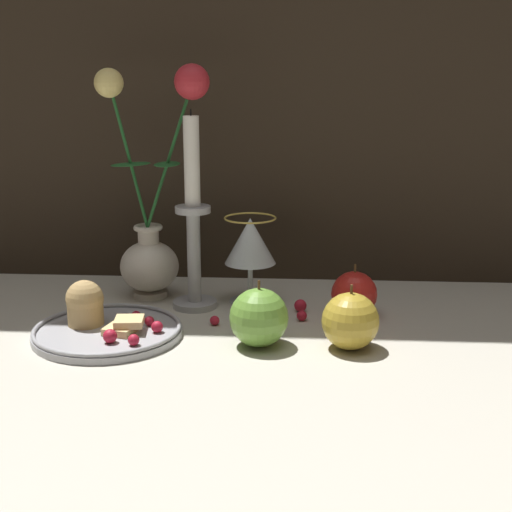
# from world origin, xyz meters

# --- Properties ---
(ground_plane) EXTENTS (2.40, 2.40, 0.00)m
(ground_plane) POSITION_xyz_m (0.00, 0.00, 0.00)
(ground_plane) COLOR #B7B2A3
(ground_plane) RESTS_ON ground
(vase) EXTENTS (0.18, 0.10, 0.37)m
(vase) POSITION_xyz_m (-0.08, 0.11, 0.12)
(vase) COLOR silver
(vase) RESTS_ON ground_plane
(plate_with_pastries) EXTENTS (0.21, 0.21, 0.08)m
(plate_with_pastries) POSITION_xyz_m (-0.12, -0.07, 0.02)
(plate_with_pastries) COLOR #A3A3A8
(plate_with_pastries) RESTS_ON ground_plane
(wine_glass) EXTENTS (0.08, 0.08, 0.14)m
(wine_glass) POSITION_xyz_m (0.08, 0.10, 0.10)
(wine_glass) COLOR silver
(wine_glass) RESTS_ON ground_plane
(candlestick) EXTENTS (0.07, 0.07, 0.31)m
(candlestick) POSITION_xyz_m (-0.01, 0.06, 0.13)
(candlestick) COLOR #A3A3A8
(candlestick) RESTS_ON ground_plane
(apple_beside_vase) EXTENTS (0.08, 0.08, 0.09)m
(apple_beside_vase) POSITION_xyz_m (0.10, -0.09, 0.04)
(apple_beside_vase) COLOR #669938
(apple_beside_vase) RESTS_ON ground_plane
(apple_near_glass) EXTENTS (0.07, 0.07, 0.08)m
(apple_near_glass) POSITION_xyz_m (0.24, 0.04, 0.03)
(apple_near_glass) COLOR red
(apple_near_glass) RESTS_ON ground_plane
(apple_at_table_edge) EXTENTS (0.08, 0.08, 0.09)m
(apple_at_table_edge) POSITION_xyz_m (0.23, -0.10, 0.04)
(apple_at_table_edge) COLOR #B2932D
(apple_at_table_edge) RESTS_ON ground_plane
(berry_near_plate) EXTENTS (0.02, 0.02, 0.02)m
(berry_near_plate) POSITION_xyz_m (0.16, 0.01, 0.01)
(berry_near_plate) COLOR #AD192D
(berry_near_plate) RESTS_ON ground_plane
(berry_front_center) EXTENTS (0.02, 0.02, 0.02)m
(berry_front_center) POSITION_xyz_m (0.16, 0.05, 0.01)
(berry_front_center) COLOR #AD192D
(berry_front_center) RESTS_ON ground_plane
(berry_by_glass_stem) EXTENTS (0.01, 0.01, 0.01)m
(berry_by_glass_stem) POSITION_xyz_m (0.03, -0.02, 0.01)
(berry_by_glass_stem) COLOR #AD192D
(berry_by_glass_stem) RESTS_ON ground_plane
(berry_under_candlestick) EXTENTS (0.02, 0.02, 0.02)m
(berry_under_candlestick) POSITION_xyz_m (0.23, -0.03, 0.01)
(berry_under_candlestick) COLOR #AD192D
(berry_under_candlestick) RESTS_ON ground_plane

